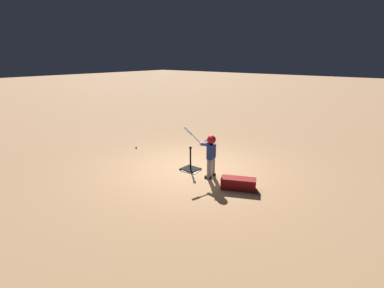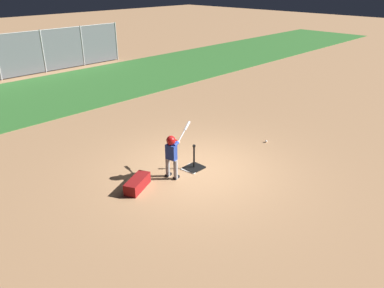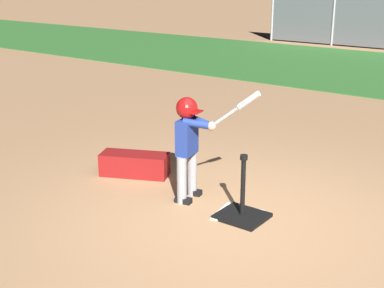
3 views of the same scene
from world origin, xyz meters
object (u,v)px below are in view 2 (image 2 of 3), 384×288
batting_tee (194,166)px  baseball (266,141)px  batter_child (172,151)px  equipment_bag (137,184)px  bleachers_center (20,59)px

batting_tee → baseball: (2.82, -0.41, -0.05)m
batter_child → equipment_bag: (-1.00, 0.18, -0.60)m
batting_tee → equipment_bag: bearing=171.7°
batter_child → baseball: batter_child is taller
batting_tee → bleachers_center: size_ratio=0.22×
batting_tee → equipment_bag: 1.74m
equipment_bag → bleachers_center: bearing=51.9°
batter_child → equipment_bag: 1.18m
batter_child → bleachers_center: 14.84m
baseball → equipment_bag: equipment_bag is taller
baseball → bleachers_center: 15.19m
bleachers_center → equipment_bag: size_ratio=3.79×
baseball → equipment_bag: 4.59m
baseball → equipment_bag: size_ratio=0.09×
baseball → bleachers_center: bearing=94.4°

